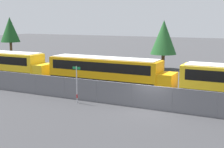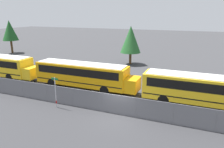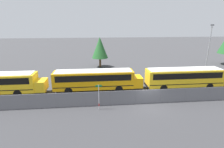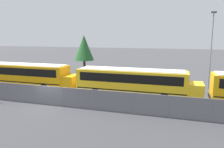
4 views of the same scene
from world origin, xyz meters
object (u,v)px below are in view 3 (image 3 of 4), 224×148
at_px(school_bus_2, 186,77).
at_px(street_sign, 99,96).
at_px(school_bus_1, 96,79).
at_px(tree_0, 100,48).
at_px(light_pole, 209,48).

distance_m(school_bus_2, street_sign, 14.09).
distance_m(school_bus_1, street_sign, 5.70).
height_order(school_bus_1, street_sign, school_bus_1).
distance_m(school_bus_2, tree_0, 19.19).
bearing_deg(light_pole, school_bus_1, -162.02).
height_order(school_bus_1, school_bus_2, same).
distance_m(school_bus_1, school_bus_2, 13.29).
relative_size(school_bus_2, light_pole, 1.37).
xyz_separation_m(street_sign, tree_0, (0.87, 20.04, 2.72)).
distance_m(street_sign, light_pole, 24.67).
bearing_deg(street_sign, light_pole, 30.96).
xyz_separation_m(street_sign, light_pole, (20.95, 12.57, 3.42)).
bearing_deg(light_pole, tree_0, 159.61).
relative_size(school_bus_1, light_pole, 1.37).
xyz_separation_m(light_pole, tree_0, (-20.08, 7.47, -0.70)).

